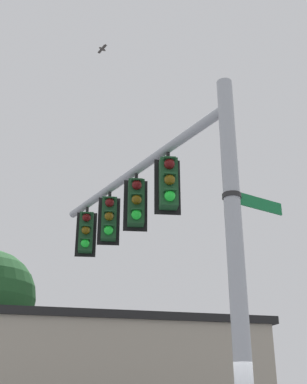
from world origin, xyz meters
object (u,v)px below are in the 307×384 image
(traffic_light_mid_outer, at_px, (109,218))
(street_name_sign, at_px, (245,200))
(traffic_light_mid_inner, at_px, (136,202))
(traffic_light_arm_end, at_px, (86,232))
(traffic_light_nearest_pole, at_px, (169,183))
(bird_flying, at_px, (102,49))

(traffic_light_mid_outer, distance_m, street_name_sign, 4.48)
(traffic_light_mid_inner, bearing_deg, street_name_sign, 122.79)
(traffic_light_mid_outer, bearing_deg, traffic_light_arm_end, -62.96)
(traffic_light_mid_inner, xyz_separation_m, traffic_light_mid_outer, (0.58, -1.13, 0.00))
(traffic_light_nearest_pole, bearing_deg, traffic_light_arm_end, -62.96)
(street_name_sign, relative_size, bird_flying, 3.95)
(traffic_light_mid_outer, bearing_deg, bird_flying, 69.03)
(traffic_light_arm_end, bearing_deg, traffic_light_nearest_pole, 117.04)
(traffic_light_nearest_pole, bearing_deg, street_name_sign, 126.75)
(traffic_light_mid_outer, relative_size, bird_flying, 4.31)
(traffic_light_mid_inner, height_order, traffic_light_arm_end, same)
(street_name_sign, bearing_deg, traffic_light_nearest_pole, -53.25)
(traffic_light_mid_inner, bearing_deg, traffic_light_arm_end, -62.96)
(traffic_light_nearest_pole, distance_m, traffic_light_mid_inner, 1.27)
(traffic_light_nearest_pole, height_order, traffic_light_mid_outer, same)
(traffic_light_nearest_pole, relative_size, street_name_sign, 1.09)
(traffic_light_mid_inner, relative_size, street_name_sign, 1.09)
(traffic_light_mid_inner, distance_m, traffic_light_mid_outer, 1.27)
(traffic_light_mid_inner, bearing_deg, bird_flying, -14.88)
(traffic_light_arm_end, xyz_separation_m, street_name_sign, (-2.84, 4.89, -0.92))
(traffic_light_nearest_pole, xyz_separation_m, traffic_light_arm_end, (1.74, -3.40, 0.00))
(traffic_light_mid_inner, bearing_deg, traffic_light_nearest_pole, 117.04)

